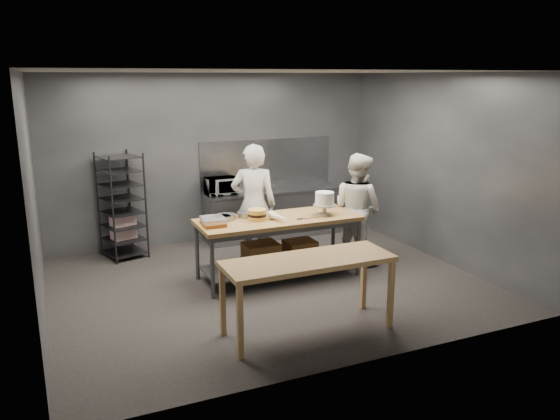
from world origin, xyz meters
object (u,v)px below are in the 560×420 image
near_counter (308,266)px  chef_right (357,208)px  speed_rack (122,207)px  frosted_cake_stand (325,200)px  chef_behind (254,205)px  work_table (278,240)px  layer_cake (257,215)px  microwave (221,186)px

near_counter → chef_right: 2.68m
speed_rack → frosted_cake_stand: 3.37m
chef_behind → work_table: bearing=121.7°
chef_behind → frosted_cake_stand: (0.82, -0.83, 0.18)m
near_counter → frosted_cake_stand: (1.09, 1.66, 0.33)m
work_table → chef_right: 1.49m
speed_rack → chef_right: 3.84m
chef_right → chef_behind: bearing=51.6°
frosted_cake_stand → speed_rack: bearing=142.8°
work_table → layer_cake: layer_cake is taller
speed_rack → layer_cake: speed_rack is taller
layer_cake → work_table: bearing=0.3°
chef_right → microwave: chef_right is taller
speed_rack → chef_behind: size_ratio=0.90×
speed_rack → microwave: speed_rack is taller
speed_rack → frosted_cake_stand: bearing=-37.2°
work_table → microwave: microwave is taller
speed_rack → layer_cake: size_ratio=6.54×
work_table → near_counter: 1.84m
near_counter → microwave: size_ratio=3.69×
near_counter → microwave: microwave is taller
frosted_cake_stand → layer_cake: 1.05m
speed_rack → chef_behind: 2.22m
chef_behind → chef_right: size_ratio=1.10×
frosted_cake_stand → near_counter: bearing=-123.3°
frosted_cake_stand → layer_cake: size_ratio=1.31×
speed_rack → microwave: bearing=2.6°
chef_behind → near_counter: bearing=105.9°
microwave → speed_rack: bearing=-177.4°
speed_rack → microwave: size_ratio=3.23×
microwave → layer_cake: bearing=-92.7°
speed_rack → chef_right: bearing=-27.1°
near_counter → chef_behind: 2.51m
speed_rack → chef_right: size_ratio=0.99×
chef_right → frosted_cake_stand: 0.84m
near_counter → speed_rack: size_ratio=1.14×
chef_behind → layer_cake: chef_behind is taller
chef_right → layer_cake: bearing=76.0°
frosted_cake_stand → chef_behind: bearing=134.7°
near_counter → speed_rack: speed_rack is taller
work_table → microwave: 2.06m
near_counter → chef_behind: chef_behind is taller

